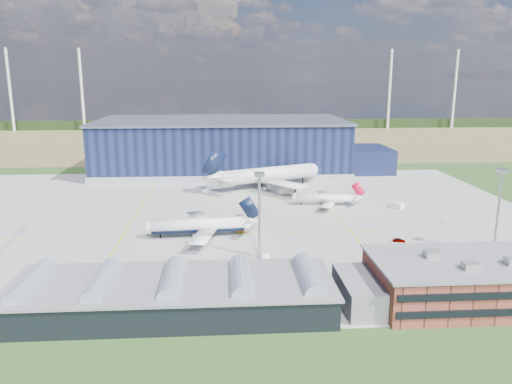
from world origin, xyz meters
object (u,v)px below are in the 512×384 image
gse_tug_b (241,229)px  airliner_navy (198,218)px  light_mast_center (259,201)px  car_b (475,276)px  ops_building (480,280)px  airstair (263,265)px  gse_cart_a (213,224)px  gse_cart_b (206,190)px  light_mast_east (500,197)px  car_a (399,240)px  gse_van_b (397,205)px  gse_van_c (380,268)px  airliner_red (325,194)px  gse_tug_c (307,199)px  hangar (227,148)px  airliner_widebody (268,167)px

gse_tug_b → airliner_navy: bearing=-146.8°
light_mast_center → car_b: 55.68m
ops_building → airstair: size_ratio=10.01×
gse_cart_a → gse_cart_b: (-3.90, 49.25, -0.08)m
airliner_navy → gse_cart_b: airliner_navy is taller
light_mast_east → car_a: light_mast_east is taller
gse_cart_a → gse_cart_b: 49.40m
light_mast_east → gse_cart_a: 84.15m
gse_cart_b → gse_van_b: bearing=-93.9°
light_mast_center → airstair: light_mast_center is taller
ops_building → gse_cart_b: ops_building is taller
gse_cart_b → light_mast_east: bearing=-113.7°
airstair → car_a: (41.20, 18.87, -0.86)m
gse_cart_a → gse_van_b: 69.28m
gse_van_c → airstair: size_ratio=1.11×
gse_cart_a → gse_van_b: bearing=30.9°
car_a → car_b: bearing=-143.3°
light_mast_east → airliner_red: (-36.78, 52.00, -10.91)m
ops_building → gse_cart_b: (-61.80, 107.47, -4.18)m
light_mast_east → car_a: size_ratio=6.45×
airliner_navy → gse_tug_c: 58.55m
gse_tug_c → gse_cart_a: bearing=-146.2°
airliner_red → car_a: bearing=114.9°
gse_cart_b → car_b: size_ratio=0.87×
hangar → gse_van_c: (36.03, -137.97, -10.40)m
gse_van_c → gse_cart_b: bearing=26.2°
hangar → gse_van_b: size_ratio=30.02×
light_mast_east → car_a: bearing=158.5°
light_mast_center → airliner_red: bearing=61.5°
light_mast_east → gse_tug_b: 74.08m
airliner_navy → gse_tug_b: bearing=-165.3°
gse_cart_a → hangar: bearing=102.1°
airliner_red → car_a: size_ratio=7.77×
car_a → car_b: 28.68m
light_mast_east → airliner_widebody: light_mast_east is taller
airliner_widebody → gse_van_b: airliner_widebody is taller
airstair → gse_van_c: bearing=-25.6°
hangar → airliner_navy: 107.42m
gse_tug_c → gse_tug_b: bearing=-133.6°
light_mast_east → gse_van_c: (-36.16, -13.16, -14.21)m
light_mast_east → gse_tug_c: bearing=124.9°
gse_cart_a → car_b: 78.48m
airstair → gse_cart_b: bearing=82.5°
light_mast_center → car_a: bearing=12.5°
gse_cart_b → airliner_red: bearing=-99.8°
airliner_red → airliner_widebody: (-18.44, 31.25, 4.71)m
airliner_red → airliner_widebody: bearing=-51.8°
airliner_red → car_b: bearing=115.3°
hangar → car_a: 125.91m
gse_cart_a → gse_van_c: bearing=-29.3°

